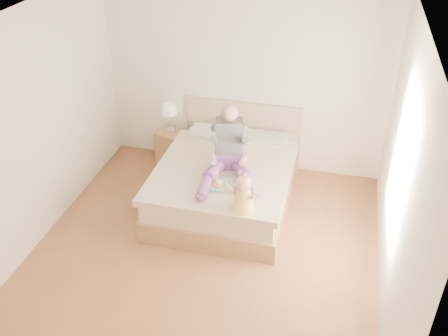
% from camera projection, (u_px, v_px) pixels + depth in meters
% --- Properties ---
extents(room, '(4.02, 4.22, 2.71)m').
position_uv_depth(room, '(210.00, 141.00, 5.11)').
color(room, brown).
rests_on(room, ground).
extents(bed, '(1.70, 2.18, 1.00)m').
position_uv_depth(bed, '(227.00, 180.00, 6.64)').
color(bed, olive).
rests_on(bed, ground).
extents(nightstand, '(0.48, 0.45, 0.50)m').
position_uv_depth(nightstand, '(173.00, 146.00, 7.53)').
color(nightstand, olive).
rests_on(nightstand, ground).
extents(lamp, '(0.21, 0.21, 0.44)m').
position_uv_depth(lamp, '(170.00, 111.00, 7.24)').
color(lamp, silver).
rests_on(lamp, nightstand).
extents(adult, '(0.75, 1.09, 0.86)m').
position_uv_depth(adult, '(229.00, 153.00, 6.17)').
color(adult, '#773A92').
rests_on(adult, bed).
extents(tray, '(0.51, 0.43, 0.13)m').
position_uv_depth(tray, '(226.00, 184.00, 5.98)').
color(tray, silver).
rests_on(tray, bed).
extents(baby, '(0.29, 0.40, 0.44)m').
position_uv_depth(baby, '(244.00, 196.00, 5.51)').
color(baby, '#FFE150').
rests_on(baby, bed).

